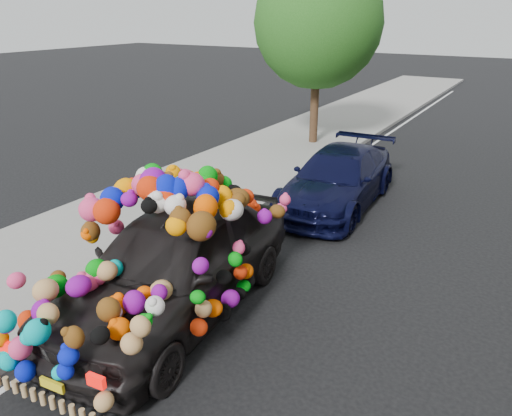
# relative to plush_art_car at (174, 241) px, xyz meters

# --- Properties ---
(ground) EXTENTS (100.00, 100.00, 0.00)m
(ground) POSITION_rel_plush_art_car_xyz_m (1.27, 1.06, -1.21)
(ground) COLOR black
(ground) RESTS_ON ground
(sidewalk) EXTENTS (4.00, 60.00, 0.12)m
(sidewalk) POSITION_rel_plush_art_car_xyz_m (-3.03, 1.06, -1.15)
(sidewalk) COLOR gray
(sidewalk) RESTS_ON ground
(kerb) EXTENTS (0.15, 60.00, 0.13)m
(kerb) POSITION_rel_plush_art_car_xyz_m (-1.08, 1.06, -1.14)
(kerb) COLOR gray
(kerb) RESTS_ON ground
(tree_near_sidewalk) EXTENTS (4.20, 4.20, 6.13)m
(tree_near_sidewalk) POSITION_rel_plush_art_car_xyz_m (-2.53, 10.56, 2.81)
(tree_near_sidewalk) COLOR #332114
(tree_near_sidewalk) RESTS_ON ground
(plush_art_car) EXTENTS (2.83, 5.35, 2.34)m
(plush_art_car) POSITION_rel_plush_art_car_xyz_m (0.00, 0.00, 0.00)
(plush_art_car) COLOR black
(plush_art_car) RESTS_ON ground
(navy_sedan) EXTENTS (2.11, 4.70, 1.34)m
(navy_sedan) POSITION_rel_plush_art_car_xyz_m (0.40, 5.56, -0.54)
(navy_sedan) COLOR black
(navy_sedan) RESTS_ON ground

